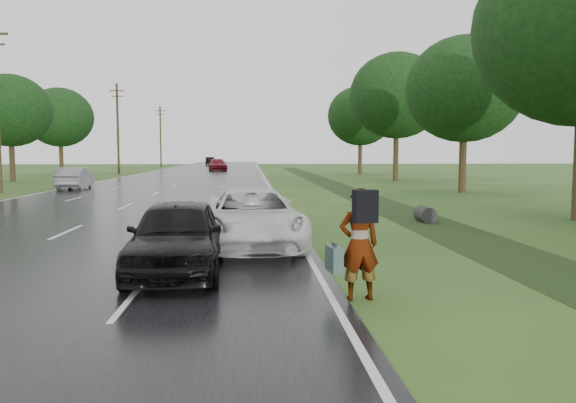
% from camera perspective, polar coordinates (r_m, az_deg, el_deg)
% --- Properties ---
extents(road, '(14.00, 180.00, 0.04)m').
position_cam_1_polar(road, '(54.28, -9.65, 2.42)').
color(road, black).
rests_on(road, ground).
extents(edge_stripe_east, '(0.12, 180.00, 0.01)m').
position_cam_1_polar(edge_stripe_east, '(54.02, -2.50, 2.50)').
color(edge_stripe_east, silver).
rests_on(edge_stripe_east, road).
extents(edge_stripe_west, '(0.12, 180.00, 0.01)m').
position_cam_1_polar(edge_stripe_west, '(55.36, -16.62, 2.36)').
color(edge_stripe_west, silver).
rests_on(edge_stripe_west, road).
extents(center_line, '(0.12, 180.00, 0.01)m').
position_cam_1_polar(center_line, '(54.27, -9.65, 2.45)').
color(center_line, silver).
rests_on(center_line, road).
extents(drainage_ditch, '(2.20, 120.00, 0.56)m').
position_cam_1_polar(drainage_ditch, '(28.41, 8.44, 0.19)').
color(drainage_ditch, '#1F3213').
rests_on(drainage_ditch, ground).
extents(utility_pole_far, '(1.60, 0.26, 10.00)m').
position_cam_1_polar(utility_pole_far, '(65.66, -16.91, 7.23)').
color(utility_pole_far, '#362A16').
rests_on(utility_pole_far, ground).
extents(utility_pole_distant, '(1.60, 0.26, 10.00)m').
position_cam_1_polar(utility_pole_distant, '(95.12, -12.82, 6.56)').
color(utility_pole_distant, '#362A16').
rests_on(utility_pole_distant, ground).
extents(tree_east_c, '(7.00, 7.00, 9.29)m').
position_cam_1_polar(tree_east_c, '(35.53, 17.50, 10.82)').
color(tree_east_c, '#362A16').
rests_on(tree_east_c, ground).
extents(tree_east_d, '(8.00, 8.00, 10.76)m').
position_cam_1_polar(tree_east_d, '(48.78, 10.99, 10.51)').
color(tree_east_d, '#362A16').
rests_on(tree_east_d, ground).
extents(tree_east_f, '(7.20, 7.20, 9.62)m').
position_cam_1_polar(tree_east_f, '(62.26, 7.37, 8.62)').
color(tree_east_f, '#362A16').
rests_on(tree_east_f, ground).
extents(tree_west_d, '(6.60, 6.60, 8.80)m').
position_cam_1_polar(tree_west_d, '(51.93, -26.40, 8.27)').
color(tree_west_d, '#362A16').
rests_on(tree_west_d, ground).
extents(tree_west_f, '(7.00, 7.00, 9.29)m').
position_cam_1_polar(tree_west_f, '(65.28, -22.17, 7.92)').
color(tree_west_f, '#362A16').
rests_on(tree_west_f, ground).
extents(pedestrian, '(0.88, 0.71, 1.83)m').
position_cam_1_polar(pedestrian, '(9.14, 7.13, -4.18)').
color(pedestrian, '#A5998C').
rests_on(pedestrian, ground).
extents(white_pickup, '(2.69, 5.33, 1.44)m').
position_cam_1_polar(white_pickup, '(14.04, -3.63, -1.68)').
color(white_pickup, silver).
rests_on(white_pickup, road).
extents(dark_sedan, '(1.80, 4.32, 1.46)m').
position_cam_1_polar(dark_sedan, '(11.16, -11.18, -3.46)').
color(dark_sedan, black).
rests_on(dark_sedan, road).
extents(silver_sedan, '(1.73, 4.40, 1.43)m').
position_cam_1_polar(silver_sedan, '(38.63, -20.82, 2.24)').
color(silver_sedan, gray).
rests_on(silver_sedan, road).
extents(far_car_red, '(2.87, 5.54, 1.53)m').
position_cam_1_polar(far_car_red, '(72.83, -7.16, 3.71)').
color(far_car_red, maroon).
rests_on(far_car_red, road).
extents(far_car_dark, '(1.88, 4.67, 1.51)m').
position_cam_1_polar(far_car_dark, '(107.18, -7.94, 4.10)').
color(far_car_dark, black).
rests_on(far_car_dark, road).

